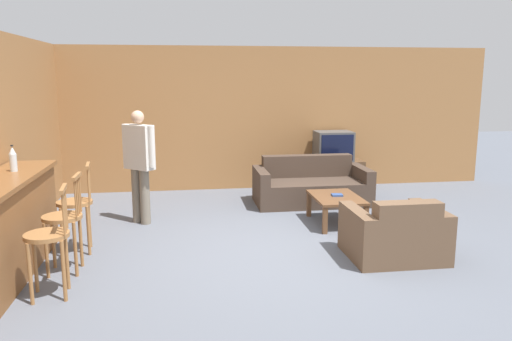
{
  "coord_description": "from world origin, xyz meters",
  "views": [
    {
      "loc": [
        -1.07,
        -5.52,
        2.05
      ],
      "look_at": [
        -0.14,
        0.82,
        0.85
      ],
      "focal_mm": 35.0,
      "sensor_mm": 36.0,
      "label": 1
    }
  ],
  "objects_px": {
    "bar_chair_near": "(49,241)",
    "coffee_table": "(336,200)",
    "tv_unit": "(333,175)",
    "armchair_near": "(395,235)",
    "bar_chair_far": "(76,207)",
    "couch_far": "(311,187)",
    "book_on_table": "(337,195)",
    "bar_chair_mid": "(64,222)",
    "bottle": "(13,159)",
    "tv": "(333,146)",
    "person_by_window": "(139,161)"
  },
  "relations": [
    {
      "from": "tv",
      "to": "bottle",
      "type": "xyz_separation_m",
      "value": [
        -4.57,
        -3.07,
        0.36
      ]
    },
    {
      "from": "bar_chair_near",
      "to": "bottle",
      "type": "relative_size",
      "value": 3.62
    },
    {
      "from": "armchair_near",
      "to": "tv",
      "type": "height_order",
      "value": "tv"
    },
    {
      "from": "coffee_table",
      "to": "tv_unit",
      "type": "xyz_separation_m",
      "value": [
        0.61,
        2.17,
        -0.08
      ]
    },
    {
      "from": "bar_chair_far",
      "to": "book_on_table",
      "type": "relative_size",
      "value": 6.53
    },
    {
      "from": "bar_chair_far",
      "to": "couch_far",
      "type": "xyz_separation_m",
      "value": [
        3.33,
        1.92,
        -0.28
      ]
    },
    {
      "from": "tv_unit",
      "to": "bar_chair_near",
      "type": "bearing_deg",
      "value": -134.32
    },
    {
      "from": "bar_chair_near",
      "to": "bar_chair_far",
      "type": "relative_size",
      "value": 1.0
    },
    {
      "from": "coffee_table",
      "to": "person_by_window",
      "type": "bearing_deg",
      "value": 170.72
    },
    {
      "from": "book_on_table",
      "to": "tv_unit",
      "type": "bearing_deg",
      "value": 74.62
    },
    {
      "from": "bar_chair_near",
      "to": "couch_far",
      "type": "relative_size",
      "value": 0.57
    },
    {
      "from": "bar_chair_near",
      "to": "bar_chair_mid",
      "type": "bearing_deg",
      "value": 89.99
    },
    {
      "from": "bar_chair_far",
      "to": "bar_chair_mid",
      "type": "bearing_deg",
      "value": -89.99
    },
    {
      "from": "tv_unit",
      "to": "book_on_table",
      "type": "relative_size",
      "value": 6.76
    },
    {
      "from": "bar_chair_far",
      "to": "tv",
      "type": "xyz_separation_m",
      "value": [
        3.99,
        2.84,
        0.26
      ]
    },
    {
      "from": "bar_chair_far",
      "to": "coffee_table",
      "type": "bearing_deg",
      "value": 11.38
    },
    {
      "from": "tv",
      "to": "bar_chair_far",
      "type": "bearing_deg",
      "value": -144.51
    },
    {
      "from": "bar_chair_near",
      "to": "tv",
      "type": "distance_m",
      "value": 5.71
    },
    {
      "from": "couch_far",
      "to": "armchair_near",
      "type": "height_order",
      "value": "couch_far"
    },
    {
      "from": "bar_chair_mid",
      "to": "armchair_near",
      "type": "bearing_deg",
      "value": -1.7
    },
    {
      "from": "bar_chair_near",
      "to": "coffee_table",
      "type": "bearing_deg",
      "value": 29.56
    },
    {
      "from": "tv",
      "to": "book_on_table",
      "type": "xyz_separation_m",
      "value": [
        -0.59,
        -2.15,
        -0.39
      ]
    },
    {
      "from": "tv",
      "to": "bottle",
      "type": "height_order",
      "value": "bottle"
    },
    {
      "from": "armchair_near",
      "to": "coffee_table",
      "type": "xyz_separation_m",
      "value": [
        -0.26,
        1.41,
        0.07
      ]
    },
    {
      "from": "bar_chair_mid",
      "to": "tv_unit",
      "type": "xyz_separation_m",
      "value": [
        3.99,
        3.47,
        -0.28
      ]
    },
    {
      "from": "armchair_near",
      "to": "book_on_table",
      "type": "xyz_separation_m",
      "value": [
        -0.24,
        1.43,
        0.14
      ]
    },
    {
      "from": "couch_far",
      "to": "bottle",
      "type": "bearing_deg",
      "value": -151.32
    },
    {
      "from": "bar_chair_near",
      "to": "couch_far",
      "type": "bearing_deg",
      "value": 43.39
    },
    {
      "from": "bar_chair_far",
      "to": "couch_far",
      "type": "height_order",
      "value": "bar_chair_far"
    },
    {
      "from": "couch_far",
      "to": "bottle",
      "type": "relative_size",
      "value": 6.31
    },
    {
      "from": "bar_chair_far",
      "to": "person_by_window",
      "type": "distance_m",
      "value": 1.35
    },
    {
      "from": "bar_chair_mid",
      "to": "bar_chair_far",
      "type": "height_order",
      "value": "same"
    },
    {
      "from": "armchair_near",
      "to": "book_on_table",
      "type": "relative_size",
      "value": 6.46
    },
    {
      "from": "couch_far",
      "to": "coffee_table",
      "type": "relative_size",
      "value": 1.97
    },
    {
      "from": "coffee_table",
      "to": "person_by_window",
      "type": "relative_size",
      "value": 0.58
    },
    {
      "from": "couch_far",
      "to": "person_by_window",
      "type": "xyz_separation_m",
      "value": [
        -2.69,
        -0.79,
        0.63
      ]
    },
    {
      "from": "book_on_table",
      "to": "bar_chair_far",
      "type": "bearing_deg",
      "value": -168.41
    },
    {
      "from": "bar_chair_far",
      "to": "armchair_near",
      "type": "distance_m",
      "value": 3.72
    },
    {
      "from": "couch_far",
      "to": "tv_unit",
      "type": "distance_m",
      "value": 1.14
    },
    {
      "from": "bar_chair_mid",
      "to": "tv",
      "type": "distance_m",
      "value": 5.29
    },
    {
      "from": "coffee_table",
      "to": "book_on_table",
      "type": "xyz_separation_m",
      "value": [
        0.02,
        0.02,
        0.07
      ]
    },
    {
      "from": "bar_chair_far",
      "to": "armchair_near",
      "type": "height_order",
      "value": "bar_chair_far"
    },
    {
      "from": "bar_chair_mid",
      "to": "bottle",
      "type": "bearing_deg",
      "value": 145.37
    },
    {
      "from": "bar_chair_mid",
      "to": "bottle",
      "type": "distance_m",
      "value": 0.94
    },
    {
      "from": "bar_chair_near",
      "to": "coffee_table",
      "type": "relative_size",
      "value": 1.13
    },
    {
      "from": "couch_far",
      "to": "person_by_window",
      "type": "bearing_deg",
      "value": -163.62
    },
    {
      "from": "coffee_table",
      "to": "armchair_near",
      "type": "bearing_deg",
      "value": -79.7
    },
    {
      "from": "armchair_near",
      "to": "bottle",
      "type": "distance_m",
      "value": 4.34
    },
    {
      "from": "couch_far",
      "to": "tv",
      "type": "bearing_deg",
      "value": 54.84
    },
    {
      "from": "bar_chair_near",
      "to": "coffee_table",
      "type": "xyz_separation_m",
      "value": [
        3.38,
        1.92,
        -0.2
      ]
    }
  ]
}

